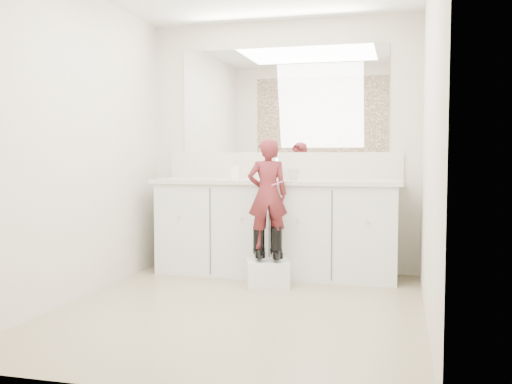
# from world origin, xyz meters

# --- Properties ---
(floor) EXTENTS (3.00, 3.00, 0.00)m
(floor) POSITION_xyz_m (0.00, 0.00, 0.00)
(floor) COLOR #817354
(floor) RESTS_ON ground
(wall_back) EXTENTS (2.60, 0.00, 2.60)m
(wall_back) POSITION_xyz_m (0.00, 1.50, 1.20)
(wall_back) COLOR beige
(wall_back) RESTS_ON floor
(wall_front) EXTENTS (2.60, 0.00, 2.60)m
(wall_front) POSITION_xyz_m (0.00, -1.50, 1.20)
(wall_front) COLOR beige
(wall_front) RESTS_ON floor
(wall_left) EXTENTS (0.00, 3.00, 3.00)m
(wall_left) POSITION_xyz_m (-1.30, 0.00, 1.20)
(wall_left) COLOR beige
(wall_left) RESTS_ON floor
(wall_right) EXTENTS (0.00, 3.00, 3.00)m
(wall_right) POSITION_xyz_m (1.30, 0.00, 1.20)
(wall_right) COLOR beige
(wall_right) RESTS_ON floor
(vanity_cabinet) EXTENTS (2.20, 0.55, 0.85)m
(vanity_cabinet) POSITION_xyz_m (0.00, 1.23, 0.42)
(vanity_cabinet) COLOR silver
(vanity_cabinet) RESTS_ON floor
(countertop) EXTENTS (2.28, 0.58, 0.04)m
(countertop) POSITION_xyz_m (0.00, 1.21, 0.87)
(countertop) COLOR beige
(countertop) RESTS_ON vanity_cabinet
(backsplash) EXTENTS (2.28, 0.03, 0.25)m
(backsplash) POSITION_xyz_m (0.00, 1.49, 1.02)
(backsplash) COLOR beige
(backsplash) RESTS_ON countertop
(mirror) EXTENTS (2.00, 0.02, 1.00)m
(mirror) POSITION_xyz_m (0.00, 1.49, 1.64)
(mirror) COLOR white
(mirror) RESTS_ON wall_back
(dot_panel) EXTENTS (2.00, 0.01, 1.20)m
(dot_panel) POSITION_xyz_m (0.00, -1.49, 1.65)
(dot_panel) COLOR #472819
(dot_panel) RESTS_ON wall_front
(faucet) EXTENTS (0.08, 0.08, 0.10)m
(faucet) POSITION_xyz_m (0.00, 1.38, 0.94)
(faucet) COLOR silver
(faucet) RESTS_ON countertop
(cup) EXTENTS (0.12, 0.12, 0.11)m
(cup) POSITION_xyz_m (0.17, 1.18, 0.94)
(cup) COLOR beige
(cup) RESTS_ON countertop
(soap_bottle) EXTENTS (0.09, 0.09, 0.17)m
(soap_bottle) POSITION_xyz_m (-0.39, 1.19, 0.97)
(soap_bottle) COLOR white
(soap_bottle) RESTS_ON countertop
(step_stool) EXTENTS (0.42, 0.39, 0.22)m
(step_stool) POSITION_xyz_m (0.03, 0.75, 0.11)
(step_stool) COLOR silver
(step_stool) RESTS_ON floor
(boot_left) EXTENTS (0.16, 0.22, 0.29)m
(boot_left) POSITION_xyz_m (-0.04, 0.75, 0.37)
(boot_left) COLOR black
(boot_left) RESTS_ON step_stool
(boot_right) EXTENTS (0.16, 0.22, 0.29)m
(boot_right) POSITION_xyz_m (0.11, 0.75, 0.37)
(boot_right) COLOR black
(boot_right) RESTS_ON step_stool
(toddler) EXTENTS (0.39, 0.32, 0.93)m
(toddler) POSITION_xyz_m (0.03, 0.75, 0.79)
(toddler) COLOR #9C3038
(toddler) RESTS_ON step_stool
(toothbrush) EXTENTS (0.13, 0.06, 0.06)m
(toothbrush) POSITION_xyz_m (0.10, 0.73, 0.87)
(toothbrush) COLOR pink
(toothbrush) RESTS_ON toddler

